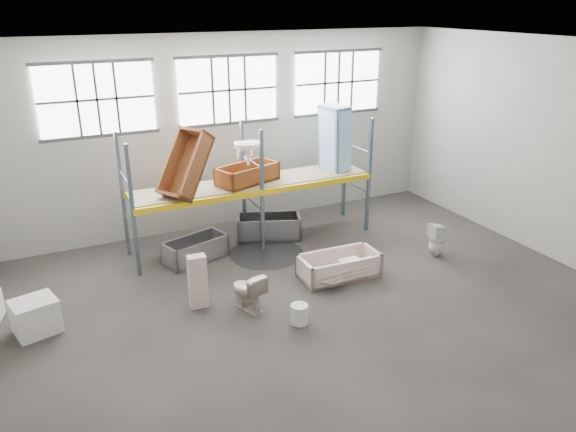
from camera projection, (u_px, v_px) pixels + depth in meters
floor at (320, 307)px, 11.08m from camera, size 12.00×10.00×0.10m
ceiling at (327, 43)px, 9.21m from camera, size 12.00×10.00×0.10m
wall_back at (229, 132)px, 14.37m from camera, size 12.00×0.10×5.00m
wall_front at (553, 322)px, 5.91m from camera, size 12.00×0.10×5.00m
wall_right at (554, 151)px, 12.60m from camera, size 0.10×10.00×5.00m
window_left at (97, 99)px, 12.58m from camera, size 2.60×0.04×1.60m
window_mid at (229, 90)px, 13.87m from camera, size 2.60×0.04×1.60m
window_right at (338, 82)px, 15.17m from camera, size 2.60×0.04×1.60m
rack_upright_la at (133, 212)px, 11.72m from camera, size 0.08×0.08×3.00m
rack_upright_lb at (123, 196)px, 12.72m from camera, size 0.08×0.08×3.00m
rack_upright_ma at (262, 192)px, 12.94m from camera, size 0.08×0.08×3.00m
rack_upright_mb at (243, 179)px, 13.94m from camera, size 0.08×0.08×3.00m
rack_upright_ra at (369, 176)px, 14.15m from camera, size 0.08×0.08×3.00m
rack_upright_rb at (345, 164)px, 15.16m from camera, size 0.08×0.08×3.00m
rack_beam_front at (262, 192)px, 12.94m from camera, size 6.00×0.10×0.14m
rack_beam_back at (243, 179)px, 13.94m from camera, size 6.00×0.10×0.14m
shelf_deck at (252, 182)px, 13.41m from camera, size 5.90×1.10×0.03m
wet_patch at (266, 253)px, 13.32m from camera, size 1.80×1.80×0.00m
bathtub_beige at (339, 265)px, 12.14m from camera, size 1.79×0.90×0.52m
cistern_spare at (348, 268)px, 11.96m from camera, size 0.48×0.25×0.44m
sink_in_tub at (331, 281)px, 11.66m from camera, size 0.60×0.60×0.17m
toilet_beige at (248, 291)px, 10.80m from camera, size 0.66×0.88×0.80m
cistern_tall at (198, 281)px, 10.83m from camera, size 0.37×0.25×1.11m
toilet_white at (437, 240)px, 13.07m from camera, size 0.39×0.38×0.83m
steel_tub_left at (196, 249)px, 12.89m from camera, size 1.61×1.09×0.54m
steel_tub_right at (269, 227)px, 14.12m from camera, size 1.76×1.27×0.59m
rust_tub_flat at (247, 174)px, 13.25m from camera, size 1.67×1.17×0.43m
rust_tub_tilted at (185, 164)px, 12.29m from camera, size 1.49×1.32×1.57m
sink_on_shelf at (248, 164)px, 13.04m from camera, size 0.67×0.53×0.57m
blue_tub_upright at (334, 139)px, 14.11m from camera, size 0.64×0.86×1.72m
bucket at (299, 314)px, 10.39m from camera, size 0.42×0.42×0.39m
carton_near at (36, 316)px, 10.07m from camera, size 0.89×0.81×0.65m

